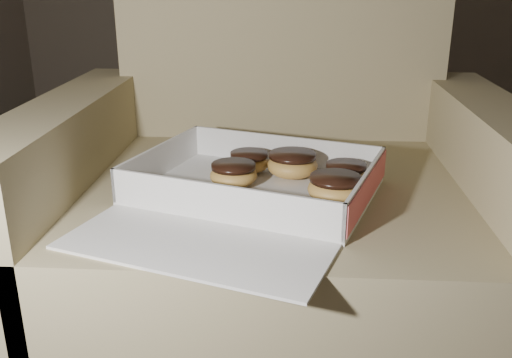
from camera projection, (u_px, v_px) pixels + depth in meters
The scene contains 11 objects.
floor at pixel (435, 333), 1.42m from camera, with size 4.50×4.50×0.00m, color black.
armchair at pixel (275, 228), 1.25m from camera, with size 0.98×0.83×1.02m.
bakery_box at pixel (248, 194), 1.03m from camera, with size 0.55×0.60×0.07m.
donut_a at pixel (234, 174), 1.08m from camera, with size 0.09×0.09×0.05m.
donut_b at pixel (346, 173), 1.09m from camera, with size 0.08×0.08×0.04m.
donut_c at pixel (249, 161), 1.16m from camera, with size 0.08×0.08×0.04m.
donut_d at pixel (335, 188), 1.01m from camera, with size 0.10×0.10×0.05m.
donut_e at pixel (292, 164), 1.13m from camera, with size 0.10×0.10×0.05m.
crumb_a at pixel (130, 199), 1.02m from camera, with size 0.01×0.01×0.00m, color black.
crumb_b at pixel (184, 201), 1.01m from camera, with size 0.01×0.01×0.00m, color black.
crumb_c at pixel (203, 194), 1.04m from camera, with size 0.01×0.01×0.00m, color black.
Camera 1 is at (-0.37, -1.23, 0.85)m, focal length 40.00 mm.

